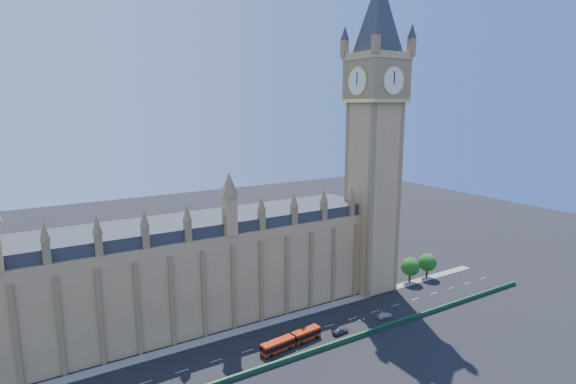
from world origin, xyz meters
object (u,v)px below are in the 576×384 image
car_grey (340,331)px  car_white (385,315)px  red_bus (291,340)px  car_silver (305,338)px

car_grey → car_white: bearing=-91.5°
car_grey → car_white: 15.80m
car_white → red_bus: bearing=90.8°
red_bus → car_grey: 13.91m
red_bus → car_white: (29.62, -0.62, -0.82)m
red_bus → car_white: size_ratio=3.59×
car_grey → car_white: (15.78, 0.68, -0.09)m
red_bus → car_silver: red_bus is taller
car_silver → car_white: bearing=-91.9°
red_bus → car_white: red_bus is taller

